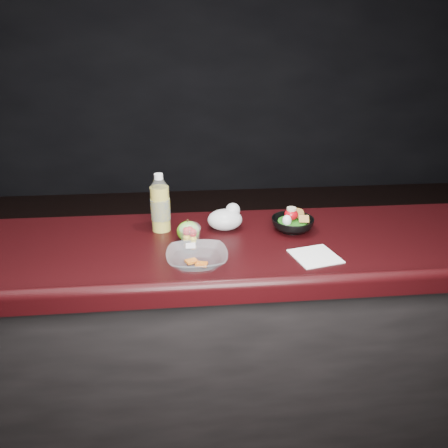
{
  "coord_description": "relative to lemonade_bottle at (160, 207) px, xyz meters",
  "views": [
    {
      "loc": [
        -0.06,
        -1.26,
        1.77
      ],
      "look_at": [
        0.09,
        0.31,
        1.1
      ],
      "focal_mm": 35.0,
      "sensor_mm": 36.0,
      "label": 1
    }
  ],
  "objects": [
    {
      "name": "takeout_bowl",
      "position": [
        0.14,
        -0.33,
        -0.08
      ],
      "size": [
        0.22,
        0.22,
        0.05
      ],
      "rotation": [
        0.0,
        0.0,
        0.01
      ],
      "color": "silver",
      "rests_on": "counter"
    },
    {
      "name": "counter",
      "position": [
        0.16,
        -0.16,
        -0.61
      ],
      "size": [
        4.06,
        0.71,
        1.02
      ],
      "color": "black",
      "rests_on": "ground"
    },
    {
      "name": "room_shell",
      "position": [
        0.16,
        -0.46,
        0.71
      ],
      "size": [
        8.0,
        8.0,
        8.0
      ],
      "color": "black",
      "rests_on": "ground"
    },
    {
      "name": "paper_napkin",
      "position": [
        0.58,
        -0.31,
        -0.1
      ],
      "size": [
        0.19,
        0.19,
        0.0
      ],
      "primitive_type": "cube",
      "rotation": [
        0.0,
        0.0,
        0.23
      ],
      "color": "white",
      "rests_on": "counter"
    },
    {
      "name": "lemonade_bottle",
      "position": [
        0.0,
        0.0,
        0.0
      ],
      "size": [
        0.08,
        0.08,
        0.25
      ],
      "color": "gold",
      "rests_on": "counter"
    },
    {
      "name": "green_apple",
      "position": [
        0.11,
        -0.12,
        -0.06
      ],
      "size": [
        0.09,
        0.09,
        0.09
      ],
      "color": "#3B9110",
      "rests_on": "counter"
    },
    {
      "name": "snack_bowl",
      "position": [
        0.55,
        -0.06,
        -0.07
      ],
      "size": [
        0.2,
        0.2,
        0.1
      ],
      "rotation": [
        0.0,
        0.0,
        0.16
      ],
      "color": "black",
      "rests_on": "counter"
    },
    {
      "name": "fruit_cup",
      "position": [
        0.12,
        -0.21,
        -0.04
      ],
      "size": [
        0.08,
        0.08,
        0.12
      ],
      "color": "white",
      "rests_on": "counter"
    },
    {
      "name": "plastic_bag",
      "position": [
        0.27,
        -0.02,
        -0.06
      ],
      "size": [
        0.15,
        0.12,
        0.11
      ],
      "color": "silver",
      "rests_on": "counter"
    }
  ]
}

